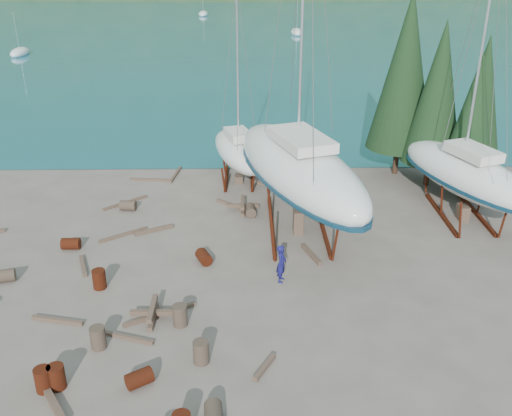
{
  "coord_description": "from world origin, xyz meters",
  "views": [
    {
      "loc": [
        1.21,
        -21.01,
        13.55
      ],
      "look_at": [
        1.64,
        3.0,
        2.57
      ],
      "focal_mm": 40.0,
      "sensor_mm": 36.0,
      "label": 1
    }
  ],
  "objects_px": {
    "small_sailboat_shore": "(239,151)",
    "worker": "(281,263)",
    "large_sailboat_far": "(466,173)",
    "large_sailboat_near": "(299,168)"
  },
  "relations": [
    {
      "from": "large_sailboat_near",
      "to": "large_sailboat_far",
      "type": "height_order",
      "value": "large_sailboat_near"
    },
    {
      "from": "worker",
      "to": "large_sailboat_far",
      "type": "bearing_deg",
      "value": -44.78
    },
    {
      "from": "large_sailboat_near",
      "to": "small_sailboat_shore",
      "type": "distance_m",
      "value": 7.6
    },
    {
      "from": "large_sailboat_near",
      "to": "small_sailboat_shore",
      "type": "relative_size",
      "value": 1.74
    },
    {
      "from": "large_sailboat_near",
      "to": "worker",
      "type": "height_order",
      "value": "large_sailboat_near"
    },
    {
      "from": "large_sailboat_far",
      "to": "large_sailboat_near",
      "type": "bearing_deg",
      "value": 167.01
    },
    {
      "from": "large_sailboat_far",
      "to": "worker",
      "type": "xyz_separation_m",
      "value": [
        -10.28,
        -6.61,
        -1.66
      ]
    },
    {
      "from": "large_sailboat_near",
      "to": "small_sailboat_shore",
      "type": "height_order",
      "value": "large_sailboat_near"
    },
    {
      "from": "large_sailboat_near",
      "to": "small_sailboat_shore",
      "type": "bearing_deg",
      "value": 95.47
    },
    {
      "from": "small_sailboat_shore",
      "to": "worker",
      "type": "relative_size",
      "value": 6.74
    }
  ]
}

